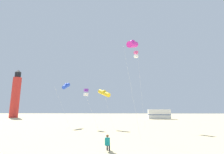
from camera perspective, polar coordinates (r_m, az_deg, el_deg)
kite_flyer_standing at (r=12.82m, az=-1.52°, el=-21.54°), size 0.38×0.54×1.16m
kite_box_rainbow at (r=30.42m, az=8.27°, el=7.65°), size 1.54×1.54×13.20m
kite_tube_gold at (r=27.28m, az=-2.71°, el=-5.50°), size 2.69×2.64×6.24m
kite_tube_magenta at (r=19.57m, az=7.10°, el=11.16°), size 1.94×2.57×11.01m
kite_tube_blue at (r=31.92m, az=-15.52°, el=-2.94°), size 3.26×2.98×7.88m
kite_box_violet at (r=27.54m, az=-8.93°, el=-5.24°), size 2.48×2.48×6.21m
lighthouse_distant at (r=67.53m, az=-30.23°, el=-5.29°), size 2.80×2.80×16.80m
rv_van_white at (r=52.46m, az=15.88°, el=-12.22°), size 6.57×2.72×2.80m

